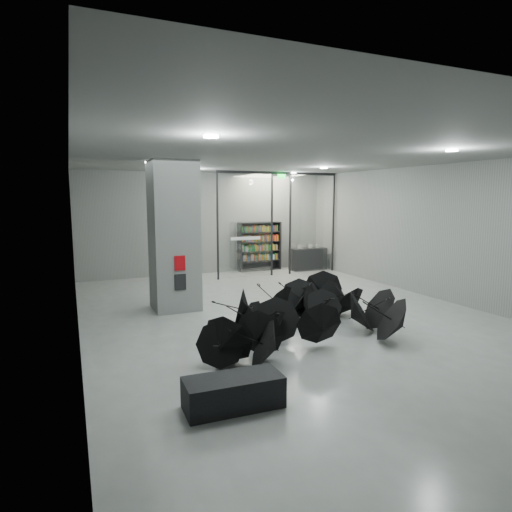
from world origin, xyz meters
name	(u,v)px	position (x,y,z in m)	size (l,w,h in m)	color
room	(291,205)	(0.00, 0.00, 2.84)	(14.00, 14.02, 4.01)	gray
column	(174,236)	(-2.50, 2.00, 2.00)	(1.20, 1.20, 4.00)	slate
fire_cabinet	(180,263)	(-2.50, 1.38, 1.35)	(0.28, 0.04, 0.38)	#A50A07
info_panel	(180,282)	(-2.50, 1.38, 0.85)	(0.30, 0.03, 0.42)	black
exit_sign	(282,176)	(2.40, 5.30, 3.82)	(0.30, 0.06, 0.15)	#0CE533
glass_partition	(279,219)	(2.39, 5.50, 2.18)	(5.06, 0.08, 4.00)	silver
bench	(233,392)	(-3.00, -3.91, 0.23)	(1.43, 0.61, 0.46)	black
bookshelf	(260,246)	(2.13, 6.75, 1.01)	(1.83, 0.37, 2.02)	black
shop_counter	(308,259)	(4.06, 6.07, 0.46)	(1.53, 0.61, 0.92)	black
umbrella_cluster	(306,319)	(-0.25, -1.27, 0.31)	(5.43, 4.32, 1.30)	black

